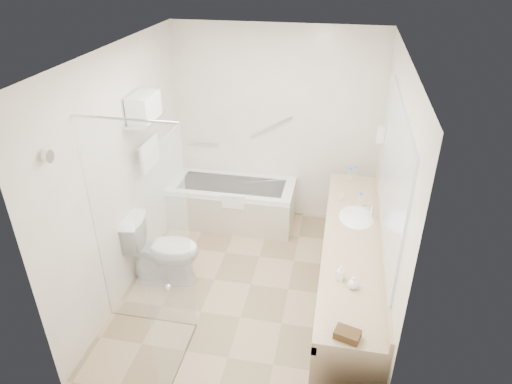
% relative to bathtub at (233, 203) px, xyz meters
% --- Properties ---
extents(floor, '(3.20, 3.20, 0.00)m').
position_rel_bathtub_xyz_m(floor, '(0.50, -1.24, -0.28)').
color(floor, tan).
rests_on(floor, ground).
extents(ceiling, '(2.60, 3.20, 0.10)m').
position_rel_bathtub_xyz_m(ceiling, '(0.50, -1.24, 2.22)').
color(ceiling, white).
rests_on(ceiling, wall_back).
extents(wall_back, '(2.60, 0.10, 2.50)m').
position_rel_bathtub_xyz_m(wall_back, '(0.50, 0.36, 0.97)').
color(wall_back, silver).
rests_on(wall_back, ground).
extents(wall_front, '(2.60, 0.10, 2.50)m').
position_rel_bathtub_xyz_m(wall_front, '(0.50, -2.84, 0.97)').
color(wall_front, silver).
rests_on(wall_front, ground).
extents(wall_left, '(0.10, 3.20, 2.50)m').
position_rel_bathtub_xyz_m(wall_left, '(-0.80, -1.24, 0.97)').
color(wall_left, silver).
rests_on(wall_left, ground).
extents(wall_right, '(0.10, 3.20, 2.50)m').
position_rel_bathtub_xyz_m(wall_right, '(1.80, -1.24, 0.97)').
color(wall_right, silver).
rests_on(wall_right, ground).
extents(bathtub, '(1.60, 0.73, 0.59)m').
position_rel_bathtub_xyz_m(bathtub, '(0.00, 0.00, 0.00)').
color(bathtub, white).
rests_on(bathtub, floor).
extents(grab_bar_short, '(0.40, 0.03, 0.03)m').
position_rel_bathtub_xyz_m(grab_bar_short, '(-0.45, 0.32, 0.67)').
color(grab_bar_short, silver).
rests_on(grab_bar_short, wall_back).
extents(grab_bar_long, '(0.53, 0.03, 0.33)m').
position_rel_bathtub_xyz_m(grab_bar_long, '(0.45, 0.32, 0.97)').
color(grab_bar_long, silver).
rests_on(grab_bar_long, wall_back).
extents(shower_enclosure, '(0.96, 0.91, 2.11)m').
position_rel_bathtub_xyz_m(shower_enclosure, '(-0.13, -2.16, 0.79)').
color(shower_enclosure, silver).
rests_on(shower_enclosure, floor).
extents(towel_shelf, '(0.24, 0.55, 0.81)m').
position_rel_bathtub_xyz_m(towel_shelf, '(-0.67, -0.89, 1.48)').
color(towel_shelf, silver).
rests_on(towel_shelf, wall_left).
extents(vanity_counter, '(0.55, 2.70, 0.95)m').
position_rel_bathtub_xyz_m(vanity_counter, '(1.52, -1.39, 0.36)').
color(vanity_counter, tan).
rests_on(vanity_counter, floor).
extents(sink, '(0.40, 0.52, 0.14)m').
position_rel_bathtub_xyz_m(sink, '(1.55, -0.99, 0.54)').
color(sink, white).
rests_on(sink, vanity_counter).
extents(faucet, '(0.03, 0.03, 0.14)m').
position_rel_bathtub_xyz_m(faucet, '(1.70, -0.99, 0.65)').
color(faucet, silver).
rests_on(faucet, vanity_counter).
extents(mirror, '(0.02, 2.00, 1.20)m').
position_rel_bathtub_xyz_m(mirror, '(1.79, -1.39, 1.27)').
color(mirror, silver).
rests_on(mirror, wall_right).
extents(hairdryer_unit, '(0.08, 0.10, 0.18)m').
position_rel_bathtub_xyz_m(hairdryer_unit, '(1.75, -0.19, 1.17)').
color(hairdryer_unit, silver).
rests_on(hairdryer_unit, wall_right).
extents(toilet, '(0.83, 0.52, 0.77)m').
position_rel_bathtub_xyz_m(toilet, '(-0.45, -1.31, 0.11)').
color(toilet, white).
rests_on(toilet, floor).
extents(amenity_basket, '(0.20, 0.16, 0.06)m').
position_rel_bathtub_xyz_m(amenity_basket, '(1.49, -2.64, 0.60)').
color(amenity_basket, '#4C341B').
rests_on(amenity_basket, vanity_counter).
extents(soap_bottle_a, '(0.10, 0.14, 0.06)m').
position_rel_bathtub_xyz_m(soap_bottle_a, '(1.42, -2.01, 0.61)').
color(soap_bottle_a, silver).
rests_on(soap_bottle_a, vanity_counter).
extents(soap_bottle_b, '(0.10, 0.12, 0.09)m').
position_rel_bathtub_xyz_m(soap_bottle_b, '(1.53, -2.10, 0.62)').
color(soap_bottle_b, silver).
rests_on(soap_bottle_b, vanity_counter).
extents(water_bottle_left, '(0.06, 0.06, 0.19)m').
position_rel_bathtub_xyz_m(water_bottle_left, '(1.46, -0.23, 0.66)').
color(water_bottle_left, silver).
rests_on(water_bottle_left, vanity_counter).
extents(water_bottle_mid, '(0.05, 0.05, 0.17)m').
position_rel_bathtub_xyz_m(water_bottle_mid, '(1.53, -0.14, 0.65)').
color(water_bottle_mid, silver).
rests_on(water_bottle_mid, vanity_counter).
extents(water_bottle_right, '(0.06, 0.06, 0.18)m').
position_rel_bathtub_xyz_m(water_bottle_right, '(1.58, -0.80, 0.66)').
color(water_bottle_right, silver).
rests_on(water_bottle_right, vanity_counter).
extents(drinking_glass_near, '(0.07, 0.07, 0.08)m').
position_rel_bathtub_xyz_m(drinking_glass_near, '(1.38, -0.68, 0.62)').
color(drinking_glass_near, silver).
rests_on(drinking_glass_near, vanity_counter).
extents(drinking_glass_far, '(0.09, 0.09, 0.10)m').
position_rel_bathtub_xyz_m(drinking_glass_far, '(1.46, -0.97, 0.62)').
color(drinking_glass_far, silver).
rests_on(drinking_glass_far, vanity_counter).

